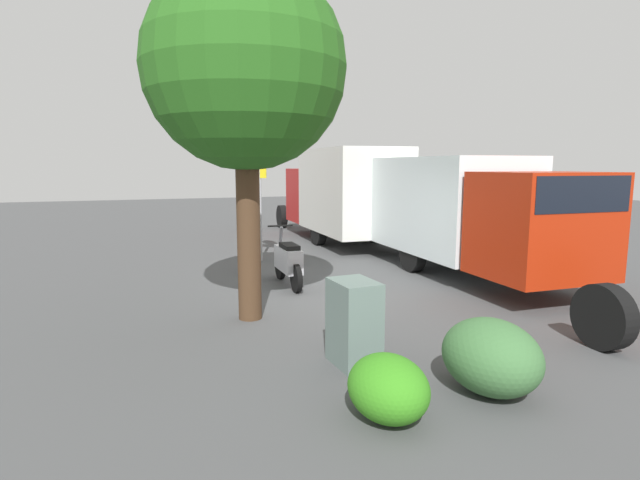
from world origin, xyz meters
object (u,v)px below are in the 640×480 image
stop_sign (259,173)px  street_tree (245,70)px  utility_cabinet (354,323)px  box_truck_near (465,208)px  bike_rack_hoop (245,274)px  motorcycle (288,261)px  box_truck_far (341,191)px

stop_sign → street_tree: street_tree is taller
street_tree → utility_cabinet: size_ratio=5.14×
box_truck_near → bike_rack_hoop: 5.20m
box_truck_near → stop_sign: size_ratio=2.52×
street_tree → bike_rack_hoop: street_tree is taller
motorcycle → street_tree: street_tree is taller
box_truck_far → utility_cabinet: 10.35m
utility_cabinet → bike_rack_hoop: size_ratio=1.25×
stop_sign → bike_rack_hoop: size_ratio=3.98×
box_truck_near → box_truck_far: size_ratio=1.13×
street_tree → utility_cabinet: (-2.31, -0.82, -3.36)m
bike_rack_hoop → box_truck_near: bearing=-109.6°
bike_rack_hoop → box_truck_far: bearing=-45.3°
box_truck_far → street_tree: (-7.27, 4.58, 2.26)m
motorcycle → utility_cabinet: motorcycle is taller
motorcycle → street_tree: bearing=148.8°
box_truck_far → street_tree: 8.88m
box_truck_far → bike_rack_hoop: bearing=136.2°
utility_cabinet → bike_rack_hoop: (5.60, 0.23, -0.53)m
utility_cabinet → bike_rack_hoop: bearing=2.4°
box_truck_near → motorcycle: size_ratio=4.72×
street_tree → box_truck_far: bearing=-32.2°
box_truck_far → bike_rack_hoop: box_truck_far is taller
box_truck_far → utility_cabinet: box_truck_far is taller
utility_cabinet → street_tree: bearing=19.5°
box_truck_near → box_truck_far: box_truck_far is taller
stop_sign → bike_rack_hoop: bearing=154.4°
motorcycle → street_tree: (-1.93, 1.21, 3.37)m
stop_sign → utility_cabinet: stop_sign is taller
stop_sign → utility_cabinet: 7.36m
box_truck_near → motorcycle: (0.30, 4.06, -1.00)m
motorcycle → bike_rack_hoop: bearing=25.7°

